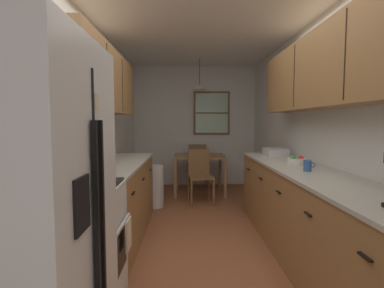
% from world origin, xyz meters
% --- Properties ---
extents(ground_plane, '(12.00, 12.00, 0.00)m').
position_xyz_m(ground_plane, '(0.00, 1.00, 0.00)').
color(ground_plane, brown).
extents(wall_left, '(0.10, 9.00, 2.55)m').
position_xyz_m(wall_left, '(-1.35, 1.00, 1.27)').
color(wall_left, silver).
rests_on(wall_left, ground).
extents(wall_right, '(0.10, 9.00, 2.55)m').
position_xyz_m(wall_right, '(1.35, 1.00, 1.27)').
color(wall_right, silver).
rests_on(wall_right, ground).
extents(wall_back, '(4.40, 0.10, 2.55)m').
position_xyz_m(wall_back, '(0.00, 3.65, 1.27)').
color(wall_back, silver).
rests_on(wall_back, ground).
extents(ceiling_slab, '(4.40, 9.00, 0.08)m').
position_xyz_m(ceiling_slab, '(0.00, 1.00, 2.59)').
color(ceiling_slab, white).
extents(refrigerator, '(0.72, 0.79, 1.74)m').
position_xyz_m(refrigerator, '(-0.95, -1.30, 0.87)').
color(refrigerator, white).
rests_on(refrigerator, ground).
extents(stove_range, '(0.66, 0.61, 1.10)m').
position_xyz_m(stove_range, '(-0.99, -0.58, 0.47)').
color(stove_range, white).
rests_on(stove_range, ground).
extents(microwave_over_range, '(0.39, 0.58, 0.32)m').
position_xyz_m(microwave_over_range, '(-1.11, -0.58, 1.61)').
color(microwave_over_range, white).
extents(counter_left, '(0.64, 2.01, 0.90)m').
position_xyz_m(counter_left, '(-1.00, 0.73, 0.45)').
color(counter_left, olive).
rests_on(counter_left, ground).
extents(upper_cabinets_left, '(0.33, 2.09, 0.71)m').
position_xyz_m(upper_cabinets_left, '(-1.14, 0.68, 1.83)').
color(upper_cabinets_left, olive).
extents(counter_right, '(0.64, 3.32, 0.90)m').
position_xyz_m(counter_right, '(1.00, 0.08, 0.45)').
color(counter_right, olive).
rests_on(counter_right, ground).
extents(upper_cabinets_right, '(0.33, 3.00, 0.72)m').
position_xyz_m(upper_cabinets_right, '(1.14, 0.03, 1.86)').
color(upper_cabinets_right, olive).
extents(dining_table, '(0.95, 0.82, 0.74)m').
position_xyz_m(dining_table, '(0.07, 2.83, 0.62)').
color(dining_table, olive).
rests_on(dining_table, ground).
extents(dining_chair_near, '(0.45, 0.45, 0.90)m').
position_xyz_m(dining_chair_near, '(0.05, 2.21, 0.50)').
color(dining_chair_near, brown).
rests_on(dining_chair_near, ground).
extents(dining_chair_far, '(0.43, 0.43, 0.90)m').
position_xyz_m(dining_chair_far, '(0.04, 3.45, 0.50)').
color(dining_chair_far, brown).
rests_on(dining_chair_far, ground).
extents(pendant_light, '(0.31, 0.31, 0.58)m').
position_xyz_m(pendant_light, '(0.07, 2.83, 2.02)').
color(pendant_light, black).
extents(back_window, '(0.77, 0.05, 0.92)m').
position_xyz_m(back_window, '(0.37, 3.58, 1.56)').
color(back_window, brown).
extents(trash_bin, '(0.30, 0.30, 0.66)m').
position_xyz_m(trash_bin, '(-0.70, 1.97, 0.33)').
color(trash_bin, silver).
rests_on(trash_bin, ground).
extents(storage_canister, '(0.12, 0.12, 0.20)m').
position_xyz_m(storage_canister, '(-1.00, -0.12, 1.00)').
color(storage_canister, '#265999').
rests_on(storage_canister, counter_left).
extents(dish_towel, '(0.02, 0.16, 0.24)m').
position_xyz_m(dish_towel, '(-0.64, -0.43, 0.50)').
color(dish_towel, beige).
extents(mug_by_coffeemaker, '(0.11, 0.07, 0.11)m').
position_xyz_m(mug_by_coffeemaker, '(0.96, 0.08, 0.95)').
color(mug_by_coffeemaker, '#335999').
rests_on(mug_by_coffeemaker, counter_right).
extents(fruit_bowl, '(0.21, 0.21, 0.09)m').
position_xyz_m(fruit_bowl, '(1.05, 0.57, 0.94)').
color(fruit_bowl, silver).
rests_on(fruit_bowl, counter_right).
extents(dish_rack, '(0.28, 0.34, 0.10)m').
position_xyz_m(dish_rack, '(1.05, 1.34, 0.95)').
color(dish_rack, silver).
rests_on(dish_rack, counter_right).
extents(table_serving_bowl, '(0.17, 0.17, 0.06)m').
position_xyz_m(table_serving_bowl, '(0.00, 2.93, 0.77)').
color(table_serving_bowl, '#E0D14C').
rests_on(table_serving_bowl, dining_table).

